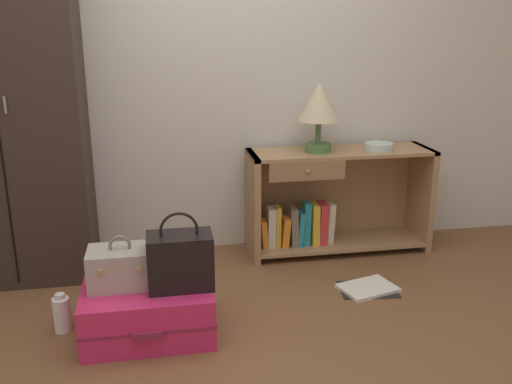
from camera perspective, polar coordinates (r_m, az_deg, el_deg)
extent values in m
plane|color=brown|center=(2.60, -2.59, -17.65)|extent=(9.00, 9.00, 0.00)
cube|color=beige|center=(3.64, -6.22, 14.07)|extent=(6.40, 0.10, 2.60)
cube|color=#33261E|center=(3.45, -24.19, 8.63)|extent=(0.83, 0.45, 2.13)
cylinder|color=gray|center=(3.21, -24.26, 8.11)|extent=(0.01, 0.01, 0.09)
cube|color=#A37A51|center=(3.60, -0.33, -1.42)|extent=(0.04, 0.36, 0.69)
cube|color=#A37A51|center=(3.96, 16.43, -0.41)|extent=(0.04, 0.36, 0.69)
cube|color=#A37A51|center=(3.65, 8.67, 4.08)|extent=(1.20, 0.36, 0.02)
cube|color=#A37A51|center=(3.83, 8.27, -5.01)|extent=(1.12, 0.36, 0.02)
cube|color=#A37A51|center=(3.89, 7.63, -0.13)|extent=(1.12, 0.01, 0.67)
cube|color=#8F6B47|center=(3.43, 5.26, 2.16)|extent=(0.48, 0.02, 0.12)
sphere|color=#9E844C|center=(3.41, 5.33, 2.09)|extent=(0.02, 0.02, 0.02)
cube|color=orange|center=(3.65, 0.80, -4.27)|extent=(0.05, 0.10, 0.19)
cube|color=beige|center=(3.64, 1.54, -3.62)|extent=(0.05, 0.10, 0.27)
cube|color=gold|center=(3.65, 2.23, -3.53)|extent=(0.03, 0.08, 0.27)
cube|color=orange|center=(3.67, 2.97, -4.06)|extent=(0.06, 0.12, 0.20)
cube|color=#726659|center=(3.67, 3.83, -3.51)|extent=(0.06, 0.12, 0.26)
cube|color=teal|center=(3.69, 4.47, -3.74)|extent=(0.04, 0.12, 0.22)
cube|color=teal|center=(3.69, 5.15, -3.20)|extent=(0.05, 0.09, 0.29)
cube|color=gold|center=(3.71, 5.97, -3.24)|extent=(0.05, 0.12, 0.28)
cube|color=red|center=(3.72, 6.76, -3.16)|extent=(0.06, 0.12, 0.28)
cube|color=beige|center=(3.74, 7.56, -3.16)|extent=(0.05, 0.08, 0.27)
cylinder|color=#4C7542|center=(3.59, 6.31, 4.54)|extent=(0.17, 0.17, 0.05)
cylinder|color=#4C7542|center=(3.57, 6.36, 6.09)|extent=(0.04, 0.04, 0.15)
cone|color=beige|center=(3.54, 6.46, 9.18)|extent=(0.27, 0.27, 0.24)
cylinder|color=silver|center=(3.70, 12.43, 4.57)|extent=(0.18, 0.18, 0.04)
cube|color=#DB2860|center=(2.86, -10.94, -11.57)|extent=(0.62, 0.48, 0.25)
cube|color=maroon|center=(2.86, -10.94, -11.57)|extent=(0.63, 0.49, 0.01)
cube|color=maroon|center=(2.63, -10.95, -14.17)|extent=(0.14, 0.02, 0.03)
cube|color=#A89E8E|center=(2.78, -13.57, -7.47)|extent=(0.31, 0.21, 0.19)
torus|color=slate|center=(2.74, -13.73, -5.35)|extent=(0.11, 0.02, 0.11)
cube|color=tan|center=(2.68, -15.59, -7.88)|extent=(0.02, 0.01, 0.02)
cube|color=tan|center=(2.66, -11.87, -7.72)|extent=(0.02, 0.01, 0.02)
cube|color=black|center=(2.70, -7.74, -7.00)|extent=(0.31, 0.18, 0.27)
torus|color=black|center=(2.64, -7.87, -3.93)|extent=(0.18, 0.01, 0.18)
cylinder|color=white|center=(2.99, -19.19, -11.74)|extent=(0.08, 0.08, 0.18)
cylinder|color=silver|center=(2.94, -19.38, -10.01)|extent=(0.05, 0.05, 0.02)
cube|color=white|center=(3.32, 11.35, -9.59)|extent=(0.36, 0.30, 0.02)
cube|color=black|center=(3.33, 11.35, -9.70)|extent=(0.35, 0.27, 0.01)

